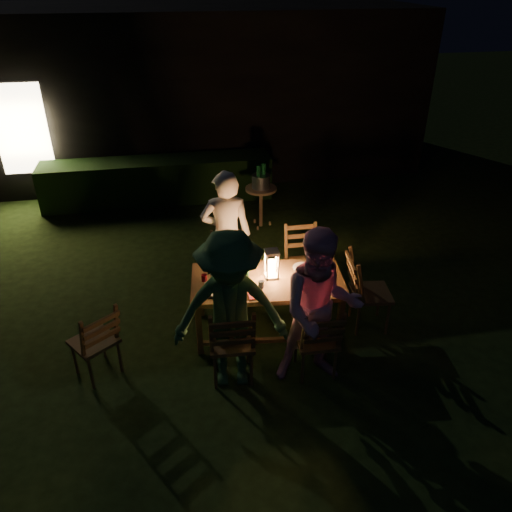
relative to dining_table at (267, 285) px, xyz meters
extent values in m
plane|color=black|center=(-0.72, 0.46, -0.66)|extent=(40.00, 40.00, 0.00)
cube|color=black|center=(-0.72, 6.66, 0.94)|extent=(10.00, 4.00, 3.20)
cube|color=#FFE5B2|center=(-3.52, 4.67, 0.69)|extent=(0.90, 0.06, 1.60)
cube|color=black|center=(-1.22, 4.21, -0.26)|extent=(4.20, 0.70, 0.80)
cube|color=#55371C|center=(0.00, 0.00, 0.04)|extent=(1.84, 1.05, 0.06)
cube|color=#55371C|center=(-0.84, -0.27, -0.34)|extent=(0.07, 0.07, 0.65)
cube|color=#55371C|center=(-0.76, 0.44, -0.34)|extent=(0.07, 0.07, 0.65)
cube|color=#55371C|center=(0.76, -0.44, -0.34)|extent=(0.07, 0.07, 0.65)
cube|color=#55371C|center=(0.84, 0.27, -0.34)|extent=(0.07, 0.07, 0.65)
cube|color=#55371C|center=(-0.53, -0.70, -0.19)|extent=(0.49, 0.47, 0.04)
cube|color=#55371C|center=(-0.54, -0.90, 0.10)|extent=(0.47, 0.18, 0.54)
cube|color=#55371C|center=(0.37, -0.79, -0.22)|extent=(0.44, 0.42, 0.04)
cube|color=#55371C|center=(0.36, -0.98, 0.05)|extent=(0.43, 0.16, 0.50)
cube|color=#55371C|center=(-0.37, 0.79, -0.24)|extent=(0.45, 0.43, 0.04)
cube|color=#55371C|center=(-0.35, 0.97, 0.03)|extent=(0.42, 0.18, 0.48)
cube|color=#55371C|center=(0.63, 0.69, -0.21)|extent=(0.45, 0.43, 0.04)
cube|color=#55371C|center=(0.63, 0.88, 0.07)|extent=(0.44, 0.16, 0.52)
cube|color=#55371C|center=(1.24, -0.13, -0.18)|extent=(0.50, 0.52, 0.04)
cube|color=#55371C|center=(1.04, -0.11, 0.11)|extent=(0.21, 0.48, 0.55)
cube|color=#55371C|center=(-1.95, -0.40, -0.22)|extent=(0.58, 0.58, 0.04)
cube|color=#55371C|center=(-1.84, -0.54, 0.05)|extent=(0.43, 0.37, 0.50)
imported|color=beige|center=(-0.36, 0.86, 0.22)|extent=(0.68, 0.49, 1.77)
imported|color=#DE98B6|center=(0.36, -0.86, 0.22)|extent=(0.92, 0.76, 1.76)
imported|color=#2F5E31|center=(-0.53, -0.77, 0.23)|extent=(1.22, 0.78, 1.79)
cube|color=white|center=(0.06, 0.04, 0.09)|extent=(0.15, 0.15, 0.03)
cube|color=white|center=(0.06, 0.04, 0.41)|extent=(0.16, 0.16, 0.03)
cylinder|color=#FF9E3F|center=(0.06, 0.04, 0.20)|extent=(0.09, 0.09, 0.18)
cylinder|color=white|center=(-0.52, 0.28, 0.08)|extent=(0.25, 0.25, 0.01)
cylinder|color=white|center=(-0.57, -0.16, 0.08)|extent=(0.25, 0.25, 0.01)
cylinder|color=white|center=(0.47, 0.17, 0.08)|extent=(0.25, 0.25, 0.01)
cylinder|color=white|center=(0.42, -0.27, 0.08)|extent=(0.25, 0.25, 0.01)
cylinder|color=#0F471E|center=(-0.25, 0.03, 0.21)|extent=(0.07, 0.07, 0.28)
cube|color=red|center=(-0.18, -0.30, 0.08)|extent=(0.18, 0.14, 0.01)
cube|color=red|center=(0.52, -0.36, 0.08)|extent=(0.18, 0.14, 0.01)
cube|color=black|center=(-0.65, -0.23, 0.08)|extent=(0.14, 0.07, 0.01)
cylinder|color=#927149|center=(0.46, 2.80, 0.02)|extent=(0.52, 0.52, 0.04)
cylinder|color=#927149|center=(0.46, 2.80, -0.32)|extent=(0.06, 0.06, 0.68)
cylinder|color=#A5A8AD|center=(0.46, 2.80, 0.15)|extent=(0.30, 0.30, 0.22)
cylinder|color=#0F471E|center=(0.41, 2.76, 0.20)|extent=(0.07, 0.07, 0.32)
cylinder|color=#0F471E|center=(0.51, 2.84, 0.20)|extent=(0.07, 0.07, 0.32)
camera|label=1|loc=(-1.01, -4.73, 3.20)|focal=35.00mm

